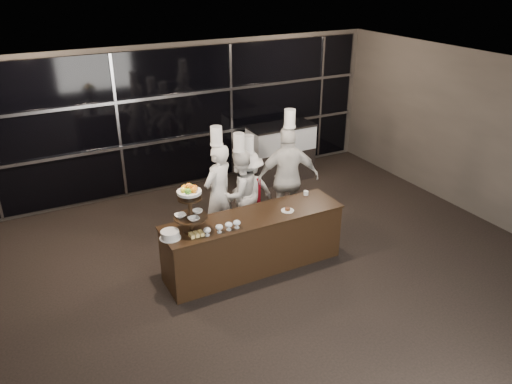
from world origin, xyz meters
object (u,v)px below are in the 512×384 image
layer_cake (170,235)px  chef_c (249,190)px  chef_a (218,193)px  chef_b (240,193)px  chef_d (288,178)px  display_stand (190,205)px  buffet_counter (254,242)px  display_case (281,150)px

layer_cake → chef_c: size_ratio=0.17×
chef_a → chef_b: bearing=3.2°
chef_c → chef_a: bearing=-166.7°
chef_a → chef_d: bearing=-5.2°
display_stand → layer_cake: 0.50m
buffet_counter → chef_d: (1.17, 0.92, 0.49)m
layer_cake → display_case: bearing=39.7°
display_stand → chef_b: size_ratio=0.40×
display_case → chef_c: (-1.64, -1.66, 0.06)m
display_stand → chef_b: 1.75m
display_stand → chef_d: size_ratio=0.34×
layer_cake → chef_d: 2.68m
layer_cake → chef_b: chef_b is taller
buffet_counter → chef_d: size_ratio=1.30×
display_stand → layer_cake: (-0.33, -0.05, -0.37)m
layer_cake → chef_a: size_ratio=0.15×
display_stand → display_case: 4.31m
display_case → chef_c: chef_c is taller
chef_c → layer_cake: bearing=-146.2°
buffet_counter → chef_d: bearing=38.4°
display_stand → display_case: bearing=42.1°
chef_b → chef_c: size_ratio=1.06×
buffet_counter → chef_c: (0.52, 1.19, 0.28)m
chef_a → chef_b: 0.42m
chef_b → chef_d: size_ratio=0.85×
display_stand → display_case: (3.16, 2.86, -0.65)m
buffet_counter → chef_b: (0.29, 1.06, 0.34)m
buffet_counter → chef_b: 1.15m
chef_b → chef_d: 0.91m
chef_b → chef_c: chef_b is taller
chef_b → chef_c: 0.28m
chef_a → chef_b: size_ratio=1.10×
display_stand → display_case: size_ratio=0.52×
buffet_counter → chef_c: size_ratio=1.61×
layer_cake → display_case: size_ratio=0.21×
display_case → chef_a: size_ratio=0.70×
layer_cake → chef_b: (1.62, 1.11, -0.17)m
display_case → chef_a: 2.92m
layer_cake → chef_c: bearing=33.8°
display_stand → chef_c: size_ratio=0.42×
chef_d → chef_a: bearing=174.8°
display_case → chef_d: size_ratio=0.66×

